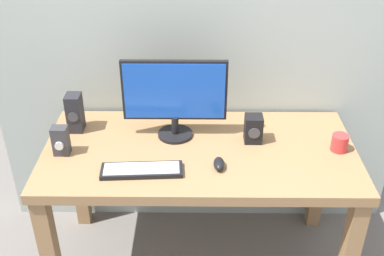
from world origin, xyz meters
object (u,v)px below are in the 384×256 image
mouse (219,164)px  speaker_left (75,113)px  desk (199,167)px  speaker_right (253,129)px  audio_controller (61,141)px  coffee_mug (340,143)px  monitor (175,96)px  keyboard_primary (142,170)px

mouse → speaker_left: 0.81m
desk → speaker_right: bearing=15.6°
mouse → audio_controller: size_ratio=0.67×
speaker_right → audio_controller: (-0.94, -0.12, 0.00)m
audio_controller → coffee_mug: 1.36m
monitor → mouse: size_ratio=5.25×
desk → speaker_left: size_ratio=7.59×
keyboard_primary → mouse: mouse is taller
monitor → audio_controller: bearing=-161.9°
keyboard_primary → speaker_right: 0.61m
keyboard_primary → speaker_left: speaker_left is taller
audio_controller → coffee_mug: bearing=1.8°
speaker_right → coffee_mug: size_ratio=1.67×
keyboard_primary → coffee_mug: 0.97m
mouse → speaker_right: 0.30m
monitor → keyboard_primary: size_ratio=1.36×
audio_controller → speaker_right: bearing=7.5°
speaker_right → coffee_mug: 0.43m
monitor → keyboard_primary: (-0.14, -0.33, -0.22)m
keyboard_primary → audio_controller: 0.43m
audio_controller → monitor: bearing=18.1°
speaker_right → mouse: bearing=-127.7°
speaker_left → mouse: bearing=-24.4°
keyboard_primary → audio_controller: size_ratio=2.59×
monitor → speaker_left: size_ratio=2.55×
desk → audio_controller: 0.70m
keyboard_primary → mouse: size_ratio=3.85×
speaker_left → audio_controller: bearing=-95.7°
mouse → coffee_mug: 0.62m
speaker_right → speaker_left: speaker_left is taller
desk → speaker_right: size_ratio=10.87×
mouse → speaker_right: speaker_right is taller
mouse → speaker_right: bearing=52.0°
speaker_right → speaker_left: size_ratio=0.70×
desk → mouse: bearing=-60.5°
desk → coffee_mug: (0.69, -0.01, 0.15)m
monitor → coffee_mug: bearing=-9.5°
mouse → speaker_right: (0.18, 0.23, 0.05)m
speaker_left → coffee_mug: speaker_left is taller
mouse → keyboard_primary: bearing=-174.0°
desk → speaker_left: 0.70m
speaker_right → audio_controller: audio_controller is taller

